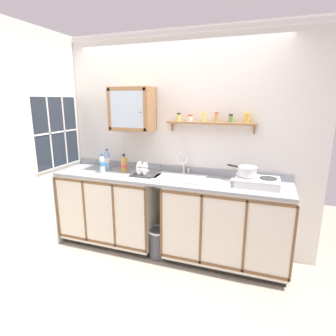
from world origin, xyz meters
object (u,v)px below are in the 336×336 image
object	(u,v)px
bottle_water_clear_1	(102,164)
dish_rack	(145,173)
bottle_juice_amber_2	(124,164)
bottle_water_blue_0	(107,160)
saucepan	(247,171)
trash_bin	(159,242)
wall_cabinet	(132,109)
hot_plate_stove	(257,182)
sink	(180,179)

from	to	relation	value
bottle_water_clear_1	dish_rack	world-z (taller)	bottle_water_clear_1
bottle_juice_amber_2	bottle_water_blue_0	bearing A→B (deg)	174.52
saucepan	bottle_water_clear_1	size ratio (longest dim) A/B	1.37
trash_bin	saucepan	bearing A→B (deg)	9.43
bottle_water_clear_1	saucepan	bearing A→B (deg)	3.35
saucepan	bottle_water_blue_0	xyz separation A→B (m)	(-1.75, 0.06, -0.02)
bottle_water_blue_0	bottle_juice_amber_2	bearing A→B (deg)	-5.48
wall_cabinet	trash_bin	size ratio (longest dim) A/B	1.46
bottle_juice_amber_2	bottle_water_clear_1	bearing A→B (deg)	-149.29
hot_plate_stove	bottle_water_clear_1	size ratio (longest dim) A/B	1.89
saucepan	hot_plate_stove	bearing A→B (deg)	-12.75
sink	bottle_water_blue_0	distance (m)	1.02
sink	hot_plate_stove	world-z (taller)	sink
saucepan	wall_cabinet	bearing A→B (deg)	175.62
wall_cabinet	hot_plate_stove	bearing A→B (deg)	-5.00
sink	trash_bin	bearing A→B (deg)	-142.27
bottle_water_clear_1	bottle_juice_amber_2	bearing A→B (deg)	30.71
bottle_water_blue_0	hot_plate_stove	bearing A→B (deg)	-2.63
hot_plate_stove	bottle_juice_amber_2	bearing A→B (deg)	177.84
bottle_water_blue_0	trash_bin	bearing A→B (deg)	-15.29
hot_plate_stove	bottle_juice_amber_2	distance (m)	1.61
sink	dish_rack	world-z (taller)	sink
bottle_juice_amber_2	wall_cabinet	size ratio (longest dim) A/B	0.43
wall_cabinet	bottle_water_clear_1	bearing A→B (deg)	-147.87
saucepan	bottle_juice_amber_2	world-z (taller)	bottle_juice_amber_2
sink	dish_rack	bearing A→B (deg)	-173.49
bottle_juice_amber_2	trash_bin	world-z (taller)	bottle_juice_amber_2
hot_plate_stove	bottle_water_clear_1	bearing A→B (deg)	-177.62
saucepan	wall_cabinet	distance (m)	1.53
trash_bin	sink	bearing A→B (deg)	37.73
sink	wall_cabinet	bearing A→B (deg)	170.85
hot_plate_stove	saucepan	size ratio (longest dim) A/B	1.37
bottle_water_blue_0	bottle_juice_amber_2	world-z (taller)	bottle_water_blue_0
saucepan	bottle_water_blue_0	distance (m)	1.75
wall_cabinet	bottle_juice_amber_2	bearing A→B (deg)	-144.79
saucepan	dish_rack	distance (m)	1.18
saucepan	dish_rack	world-z (taller)	saucepan
sink	wall_cabinet	size ratio (longest dim) A/B	1.11
bottle_water_clear_1	dish_rack	distance (m)	0.56
bottle_water_blue_0	dish_rack	bearing A→B (deg)	-10.48
sink	hot_plate_stove	size ratio (longest dim) A/B	1.29
dish_rack	wall_cabinet	xyz separation A→B (m)	(-0.22, 0.15, 0.74)
hot_plate_stove	wall_cabinet	bearing A→B (deg)	175.00
sink	bottle_juice_amber_2	xyz separation A→B (m)	(-0.75, 0.03, 0.11)
sink	bottle_water_blue_0	world-z (taller)	sink
saucepan	dish_rack	bearing A→B (deg)	-177.73
bottle_juice_amber_2	wall_cabinet	world-z (taller)	wall_cabinet
hot_plate_stove	trash_bin	size ratio (longest dim) A/B	1.25
bottle_juice_amber_2	wall_cabinet	distance (m)	0.69
sink	saucepan	world-z (taller)	sink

